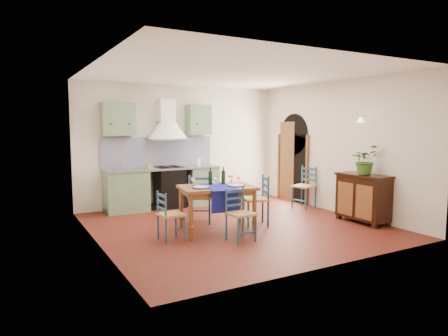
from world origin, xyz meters
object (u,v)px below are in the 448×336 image
Objects in this scene: chair_near at (240,214)px; potted_plant at (365,160)px; dining_table at (217,192)px; sideboard at (363,196)px.

potted_plant is at bearing -3.26° from chair_near.
chair_near is 2.77m from potted_plant.
dining_table reaches higher than sideboard.
potted_plant is (-0.05, -0.05, 0.71)m from sideboard.
potted_plant is (2.72, -0.80, 0.50)m from dining_table.
potted_plant reaches higher than chair_near.
dining_table is 1.65× the size of chair_near.
sideboard is at bearing -15.18° from dining_table.
sideboard is at bearing 45.61° from potted_plant.
potted_plant is at bearing -16.41° from dining_table.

